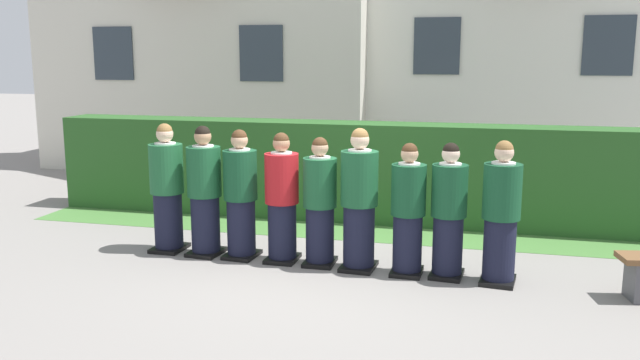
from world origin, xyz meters
TOP-DOWN VIEW (x-y plane):
  - ground_plane at (0.00, 0.00)m, footprint 60.00×60.00m
  - student_front_row_0 at (-2.06, 0.12)m, footprint 0.43×0.48m
  - student_front_row_1 at (-1.52, 0.07)m, footprint 0.43×0.54m
  - student_front_row_2 at (-1.04, 0.07)m, footprint 0.42×0.53m
  - student_in_red_blazer at (-0.49, 0.04)m, footprint 0.42×0.50m
  - student_front_row_4 at (-0.01, 0.02)m, footprint 0.41×0.45m
  - student_front_row_5 at (0.48, -0.04)m, footprint 0.44×0.51m
  - student_front_row_6 at (1.07, -0.09)m, footprint 0.40×0.45m
  - student_front_row_7 at (1.52, -0.07)m, footprint 0.40×0.51m
  - student_front_row_8 at (2.10, -0.15)m, footprint 0.42×0.53m
  - hedge at (0.00, 2.36)m, footprint 9.72×0.70m
  - school_building_main at (-4.14, 6.84)m, footprint 7.72×3.41m
  - school_building_annex at (2.46, 8.05)m, footprint 7.38×4.51m
  - oak_tree_left at (-5.17, 7.09)m, footprint 3.12×3.12m
  - lawn_strip at (0.00, 1.56)m, footprint 9.72×0.90m

SIDE VIEW (x-z plane):
  - ground_plane at x=0.00m, z-range 0.00..0.00m
  - lawn_strip at x=0.00m, z-range 0.00..0.01m
  - student_front_row_6 at x=1.07m, z-range -0.04..1.50m
  - student_front_row_7 at x=1.52m, z-range -0.04..1.52m
  - student_front_row_4 at x=-0.01m, z-range -0.04..1.52m
  - hedge at x=0.00m, z-range 0.00..1.50m
  - student_in_red_blazer at x=-0.49m, z-range -0.04..1.56m
  - student_front_row_8 at x=2.10m, z-range -0.04..1.57m
  - student_front_row_2 at x=-1.04m, z-range -0.04..1.58m
  - student_front_row_1 at x=-1.52m, z-range -0.04..1.61m
  - student_front_row_0 at x=-2.06m, z-range -0.04..1.62m
  - student_front_row_5 at x=0.48m, z-range -0.04..1.65m
  - school_building_main at x=-4.14m, z-range 0.09..6.37m
  - school_building_annex at x=2.46m, z-range 0.09..6.50m
  - oak_tree_left at x=-5.17m, z-range 0.92..5.89m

